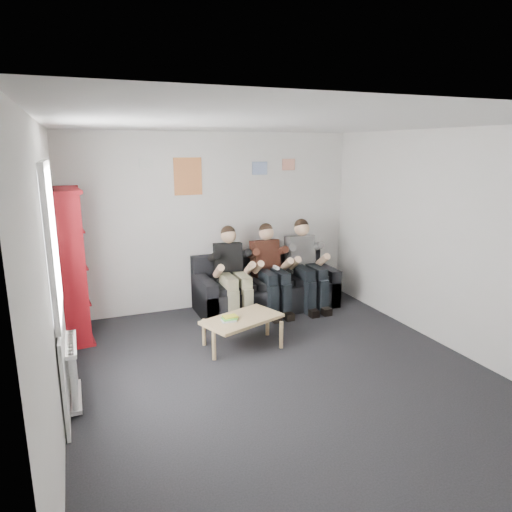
{
  "coord_description": "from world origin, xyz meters",
  "views": [
    {
      "loc": [
        -2.01,
        -4.23,
        2.47
      ],
      "look_at": [
        0.21,
        1.3,
        1.05
      ],
      "focal_mm": 32.0,
      "sensor_mm": 36.0,
      "label": 1
    }
  ],
  "objects": [
    {
      "name": "room_shell",
      "position": [
        0.0,
        0.0,
        1.35
      ],
      "size": [
        5.0,
        5.0,
        5.0
      ],
      "color": "black",
      "rests_on": "ground"
    },
    {
      "name": "sofa",
      "position": [
        0.68,
        2.09,
        0.3
      ],
      "size": [
        2.18,
        0.89,
        0.84
      ],
      "color": "black",
      "rests_on": "ground"
    },
    {
      "name": "bookshelf",
      "position": [
        -2.07,
        1.95,
        0.99
      ],
      "size": [
        0.3,
        0.89,
        1.98
      ],
      "rotation": [
        0.0,
        0.0,
        0.09
      ],
      "color": "maroon",
      "rests_on": "ground"
    },
    {
      "name": "coffee_table",
      "position": [
        -0.17,
        0.82,
        0.34
      ],
      "size": [
        0.98,
        0.54,
        0.39
      ],
      "rotation": [
        0.0,
        0.0,
        0.36
      ],
      "color": "tan",
      "rests_on": "ground"
    },
    {
      "name": "game_cases",
      "position": [
        -0.34,
        0.8,
        0.41
      ],
      "size": [
        0.21,
        0.19,
        0.04
      ],
      "rotation": [
        0.0,
        0.0,
        -0.08
      ],
      "color": "silver",
      "rests_on": "coffee_table"
    },
    {
      "name": "person_left",
      "position": [
        0.08,
        1.88,
        0.67
      ],
      "size": [
        0.42,
        0.89,
        1.35
      ],
      "rotation": [
        0.0,
        0.0,
        -0.17
      ],
      "color": "black",
      "rests_on": "sofa"
    },
    {
      "name": "person_middle",
      "position": [
        0.68,
        1.88,
        0.67
      ],
      "size": [
        0.42,
        0.89,
        1.35
      ],
      "rotation": [
        0.0,
        0.0,
        0.05
      ],
      "color": "#53281B",
      "rests_on": "sofa"
    },
    {
      "name": "person_right",
      "position": [
        1.29,
        1.88,
        0.68
      ],
      "size": [
        0.43,
        0.92,
        1.38
      ],
      "rotation": [
        0.0,
        0.0,
        0.02
      ],
      "color": "silver",
      "rests_on": "sofa"
    },
    {
      "name": "radiator",
      "position": [
        -2.15,
        0.2,
        0.35
      ],
      "size": [
        0.1,
        0.64,
        0.6
      ],
      "color": "white",
      "rests_on": "ground"
    },
    {
      "name": "window",
      "position": [
        -2.22,
        0.2,
        1.03
      ],
      "size": [
        0.05,
        1.3,
        2.36
      ],
      "color": "white",
      "rests_on": "room_shell"
    },
    {
      "name": "poster_large",
      "position": [
        -0.4,
        2.49,
        2.05
      ],
      "size": [
        0.42,
        0.01,
        0.55
      ],
      "primitive_type": "cube",
      "color": "gold",
      "rests_on": "room_shell"
    },
    {
      "name": "poster_blue",
      "position": [
        0.75,
        2.49,
        2.15
      ],
      "size": [
        0.25,
        0.01,
        0.2
      ],
      "primitive_type": "cube",
      "color": "#3E71D3",
      "rests_on": "room_shell"
    },
    {
      "name": "poster_pink",
      "position": [
        1.25,
        2.49,
        2.2
      ],
      "size": [
        0.22,
        0.01,
        0.18
      ],
      "primitive_type": "cube",
      "color": "#DA44AB",
      "rests_on": "room_shell"
    },
    {
      "name": "poster_sign",
      "position": [
        -1.0,
        2.49,
        2.25
      ],
      "size": [
        0.2,
        0.01,
        0.14
      ],
      "primitive_type": "cube",
      "color": "white",
      "rests_on": "room_shell"
    }
  ]
}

